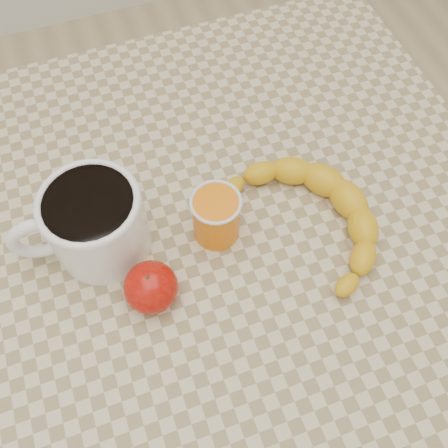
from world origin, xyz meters
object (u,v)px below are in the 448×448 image
object	(u,v)px
table	(224,260)
orange_juice_glass	(216,216)
coffee_mug	(93,222)
apple	(151,287)
banana	(312,216)

from	to	relation	value
table	orange_juice_glass	size ratio (longest dim) A/B	10.68
table	orange_juice_glass	xyz separation A→B (m)	(-0.01, 0.00, 0.12)
table	coffee_mug	world-z (taller)	coffee_mug
coffee_mug	apple	world-z (taller)	coffee_mug
table	orange_juice_glass	world-z (taller)	orange_juice_glass
table	banana	xyz separation A→B (m)	(0.11, -0.03, 0.11)
banana	table	bearing A→B (deg)	152.11
coffee_mug	apple	xyz separation A→B (m)	(0.04, -0.09, -0.03)
coffee_mug	orange_juice_glass	distance (m)	0.15
orange_juice_glass	banana	size ratio (longest dim) A/B	0.25
apple	banana	distance (m)	0.23
table	coffee_mug	bearing A→B (deg)	166.35
coffee_mug	orange_juice_glass	xyz separation A→B (m)	(0.15, -0.03, -0.02)
coffee_mug	apple	bearing A→B (deg)	-65.69
orange_juice_glass	banana	xyz separation A→B (m)	(0.12, -0.03, -0.02)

